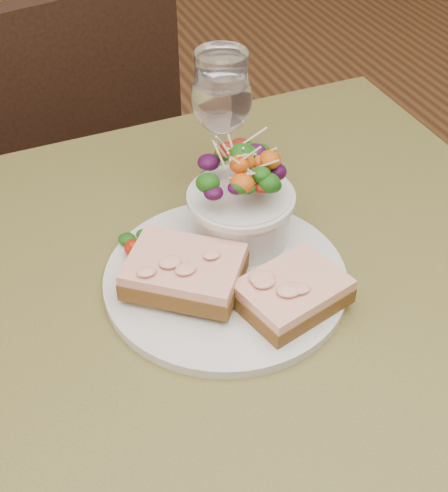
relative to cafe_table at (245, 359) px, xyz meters
name	(u,v)px	position (x,y,z in m)	size (l,w,h in m)	color
cafe_table	(245,359)	(0.00, 0.00, 0.00)	(0.80, 0.80, 0.75)	#4E4621
chair_far	(64,242)	(-0.10, 0.73, -0.36)	(0.49, 0.49, 0.90)	black
dinner_plate	(225,279)	(-0.01, 0.04, 0.11)	(0.27, 0.27, 0.01)	silver
sandwich_front	(292,293)	(0.04, -0.03, 0.13)	(0.13, 0.11, 0.03)	#462712
sandwich_back	(184,271)	(-0.06, 0.03, 0.14)	(0.15, 0.15, 0.03)	#462712
ramekin	(160,274)	(-0.08, 0.05, 0.13)	(0.06, 0.06, 0.04)	silver
salad_bowl	(241,195)	(0.03, 0.09, 0.17)	(0.12, 0.12, 0.13)	silver
garnish	(140,245)	(-0.08, 0.11, 0.12)	(0.05, 0.04, 0.02)	#143C0B
wine_glass	(222,102)	(0.06, 0.21, 0.22)	(0.08, 0.08, 0.18)	white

